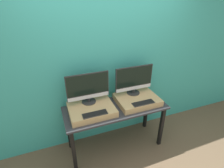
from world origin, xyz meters
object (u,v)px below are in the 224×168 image
Objects in this scene: monitor_left at (88,88)px; monitor_right at (134,79)px; keyboard_right at (143,103)px; keyboard_left at (95,114)px.

monitor_left is 0.72m from monitor_right.
monitor_left is 0.81m from keyboard_right.
monitor_right is at bearing 0.00° from monitor_left.
monitor_right is at bearing 23.84° from keyboard_left.
keyboard_right is at bearing -23.84° from monitor_left.
keyboard_right is at bearing -90.00° from monitor_right.
monitor_left is 1.83× the size of keyboard_left.
monitor_left is 1.00× the size of monitor_right.
keyboard_right is at bearing 0.00° from keyboard_left.
monitor_left is at bearing 180.00° from monitor_right.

